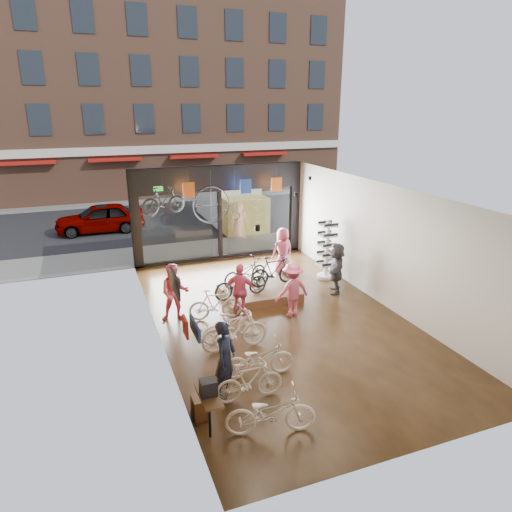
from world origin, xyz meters
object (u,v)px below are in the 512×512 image
display_platform (259,293)px  display_bike_mid (274,271)px  sunglasses_rack (327,250)px  penny_farthing (219,205)px  box_truck (232,200)px  floor_bike_0 (271,412)px  floor_bike_5 (215,304)px  floor_bike_4 (229,325)px  customer_1 (175,293)px  floor_bike_3 (235,331)px  customer_0 (225,359)px  display_bike_left (241,283)px  customer_5 (336,268)px  customer_2 (240,291)px  street_car (100,218)px  customer_4 (283,250)px  display_bike_right (245,272)px  hung_bike (163,201)px  floor_bike_1 (249,381)px  customer_3 (292,290)px  floor_bike_2 (259,359)px

display_platform → display_bike_mid: display_bike_mid is taller
sunglasses_rack → penny_farthing: bearing=149.9°
box_truck → penny_farthing: penny_farthing is taller
floor_bike_0 → floor_bike_5: bearing=9.3°
floor_bike_4 → customer_1: (-1.11, 1.66, 0.45)m
floor_bike_3 → customer_0: size_ratio=1.01×
floor_bike_5 → display_bike_left: 1.22m
floor_bike_4 → display_bike_left: bearing=-38.6°
display_platform → customer_5: 2.71m
floor_bike_3 → display_bike_mid: (2.36, 3.04, 0.28)m
customer_2 → sunglasses_rack: bearing=-121.6°
street_car → floor_bike_5: street_car is taller
floor_bike_3 → sunglasses_rack: sunglasses_rack is taller
street_car → floor_bike_3: 13.57m
customer_0 → penny_farthing: penny_farthing is taller
street_car → floor_bike_5: 11.74m
customer_4 → floor_bike_4: bearing=44.2°
floor_bike_3 → display_bike_mid: bearing=-38.1°
display_platform → display_bike_mid: bearing=13.4°
display_bike_right → display_bike_left: bearing=135.6°
floor_bike_3 → display_bike_right: bearing=-23.6°
customer_1 → display_bike_right: bearing=38.0°
customer_0 → hung_bike: bearing=41.5°
floor_bike_1 → customer_2: bearing=-14.5°
floor_bike_0 → display_bike_right: bearing=-1.9°
floor_bike_5 → display_bike_left: display_bike_left is taller
display_bike_left → customer_3: size_ratio=1.08×
customer_1 → sunglasses_rack: (5.82, 1.51, 0.19)m
floor_bike_1 → customer_1: size_ratio=0.87×
hung_bike → floor_bike_4: bearing=173.1°
floor_bike_3 → display_platform: bearing=-32.0°
customer_4 → hung_bike: 4.73m
floor_bike_4 → sunglasses_rack: size_ratio=0.75×
box_truck → hung_bike: hung_bike is taller
floor_bike_3 → sunglasses_rack: bearing=-51.9°
floor_bike_1 → customer_4: 7.96m
street_car → box_truck: box_truck is taller
customer_3 → penny_farthing: size_ratio=0.97×
customer_0 → hung_bike: hung_bike is taller
floor_bike_3 → hung_bike: (-0.73, 5.50, 2.39)m
display_platform → customer_4: (1.68, 1.91, 0.71)m
display_bike_mid → floor_bike_5: bearing=111.0°
display_bike_right → customer_4: (1.98, 1.37, 0.12)m
floor_bike_0 → customer_2: customer_2 is taller
floor_bike_2 → floor_bike_3: size_ratio=0.94×
customer_1 → customer_2: (1.86, -0.45, -0.04)m
floor_bike_1 → display_bike_left: display_bike_left is taller
display_bike_right → sunglasses_rack: sunglasses_rack is taller
customer_1 → display_bike_left: bearing=20.1°
floor_bike_1 → display_bike_right: bearing=-16.7°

